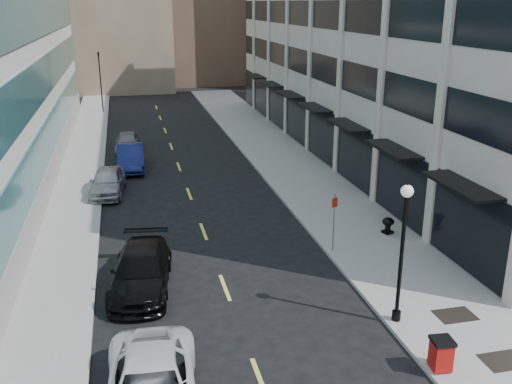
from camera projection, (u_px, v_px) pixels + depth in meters
name	position (u px, v px, depth m)	size (l,w,h in m)	color
sidewalk_right	(310.00, 184.00, 35.31)	(5.00, 80.00, 0.15)	gray
sidewalk_left	(75.00, 201.00, 32.30)	(3.00, 80.00, 0.15)	gray
building_right	(408.00, 28.00, 40.98)	(15.30, 46.50, 18.25)	beige
skyline_tan_far	(39.00, 1.00, 80.81)	(12.00, 14.00, 22.00)	#9A8365
skyline_stone	(279.00, 8.00, 76.93)	(10.00, 14.00, 20.00)	beige
grate_mid	(504.00, 361.00, 17.75)	(1.40, 1.00, 0.01)	black
grate_far	(455.00, 315.00, 20.34)	(1.40, 1.00, 0.01)	black
road_centerline	(196.00, 211.00, 30.95)	(0.15, 68.20, 0.01)	#D8CC4C
traffic_signal	(98.00, 56.00, 56.60)	(0.66, 0.66, 6.98)	black
car_black_pickup	(141.00, 271.00, 22.29)	(2.21, 5.43, 1.58)	black
car_silver_sedan	(108.00, 182.00, 33.40)	(1.85, 4.61, 1.57)	#94959C
car_blue_sedan	(131.00, 157.00, 38.47)	(1.76, 5.04, 1.66)	navy
car_grey_sedan	(128.00, 142.00, 43.12)	(1.73, 4.31, 1.47)	slate
trash_bin	(441.00, 353.00, 17.18)	(0.70, 0.75, 1.05)	#A60F0B
lamppost	(403.00, 241.00, 19.11)	(0.42, 0.42, 5.10)	black
sign_post	(334.00, 215.00, 25.11)	(0.30, 0.15, 2.69)	slate
urn_planter	(388.00, 224.00, 27.42)	(0.58, 0.58, 0.80)	black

